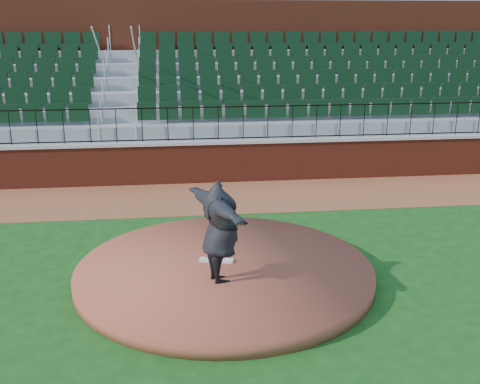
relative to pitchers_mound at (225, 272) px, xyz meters
name	(u,v)px	position (x,y,z in m)	size (l,w,h in m)	color
ground	(249,278)	(0.47, -0.08, -0.12)	(90.00, 90.00, 0.00)	#144714
warning_track	(224,196)	(0.47, 5.32, -0.12)	(34.00, 3.20, 0.01)	brown
field_wall	(219,162)	(0.47, 6.92, 0.47)	(34.00, 0.35, 1.20)	maroon
wall_cap	(218,142)	(0.47, 6.92, 1.12)	(34.00, 0.45, 0.10)	#B7B7B7
wall_railing	(218,124)	(0.47, 6.92, 1.67)	(34.00, 0.05, 1.00)	black
seating_stands	(212,95)	(0.47, 9.64, 2.18)	(34.00, 5.10, 4.60)	gray
concourse_wall	(206,75)	(0.47, 12.44, 2.62)	(34.00, 0.50, 5.50)	maroon
pitchers_mound	(225,272)	(0.00, 0.00, 0.00)	(5.73, 5.73, 0.25)	brown
pitching_rubber	(216,260)	(-0.14, 0.24, 0.15)	(0.66, 0.17, 0.04)	white
pitcher	(220,232)	(-0.13, -0.63, 1.07)	(2.33, 0.63, 1.89)	black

